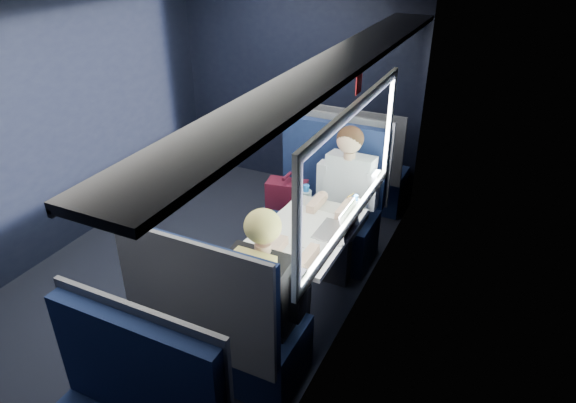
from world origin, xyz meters
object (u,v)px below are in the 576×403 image
at_px(woman, 268,287).
at_px(bottle_small, 355,210).
at_px(man, 345,195).
at_px(seat_bay_near, 322,209).
at_px(seat_bay_far, 223,329).
at_px(laptop, 341,227).
at_px(table, 304,238).
at_px(seat_row_front, 357,172).
at_px(cup, 358,206).

distance_m(woman, bottle_small, 1.02).
xyz_separation_m(man, bottle_small, (0.23, -0.42, 0.12)).
bearing_deg(seat_bay_near, seat_bay_far, -89.46).
relative_size(seat_bay_near, bottle_small, 5.49).
bearing_deg(woman, laptop, 75.40).
bearing_deg(man, seat_bay_far, -99.03).
relative_size(table, bottle_small, 4.36).
relative_size(seat_bay_far, bottle_small, 5.49).
distance_m(seat_bay_near, man, 0.43).
relative_size(table, seat_bay_far, 0.79).
bearing_deg(seat_row_front, table, -84.20).
relative_size(laptop, cup, 3.30).
height_order(man, cup, man).
distance_m(seat_bay_near, cup, 0.73).
relative_size(table, laptop, 3.13).
bearing_deg(laptop, seat_row_front, 104.56).
height_order(seat_row_front, laptop, seat_row_front).
xyz_separation_m(woman, laptop, (0.20, 0.77, 0.08)).
bearing_deg(man, seat_row_front, 102.83).
bearing_deg(seat_bay_near, woman, -80.39).
distance_m(table, seat_row_front, 1.82).
distance_m(seat_bay_near, seat_bay_far, 1.74).
relative_size(seat_bay_near, man, 0.95).
xyz_separation_m(table, seat_bay_far, (-0.18, -0.87, -0.25)).
xyz_separation_m(table, man, (0.07, 0.70, 0.06)).
bearing_deg(cup, table, -121.55).
distance_m(seat_bay_far, seat_row_front, 2.67).
bearing_deg(seat_row_front, laptop, -75.44).
bearing_deg(table, cup, 58.45).
distance_m(woman, laptop, 0.80).
bearing_deg(seat_bay_near, table, -77.06).
bearing_deg(seat_row_front, seat_bay_near, -91.01).
bearing_deg(laptop, seat_bay_near, 120.15).
relative_size(woman, bottle_small, 5.76).
relative_size(seat_bay_far, laptop, 3.94).
bearing_deg(seat_bay_far, seat_bay_near, 90.54).
height_order(seat_bay_near, bottle_small, seat_bay_near).
relative_size(seat_bay_near, woman, 0.95).
distance_m(seat_row_front, cup, 1.48).
bearing_deg(seat_bay_far, woman, 33.82).
relative_size(seat_row_front, cup, 11.96).
relative_size(woman, cup, 13.63).
height_order(laptop, cup, laptop).
bearing_deg(seat_bay_near, man, -32.07).
bearing_deg(table, man, 84.48).
bearing_deg(seat_row_front, seat_bay_far, -90.00).
bearing_deg(seat_bay_far, man, 80.97).
height_order(seat_row_front, man, man).
distance_m(man, woman, 1.41).
height_order(woman, cup, woman).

